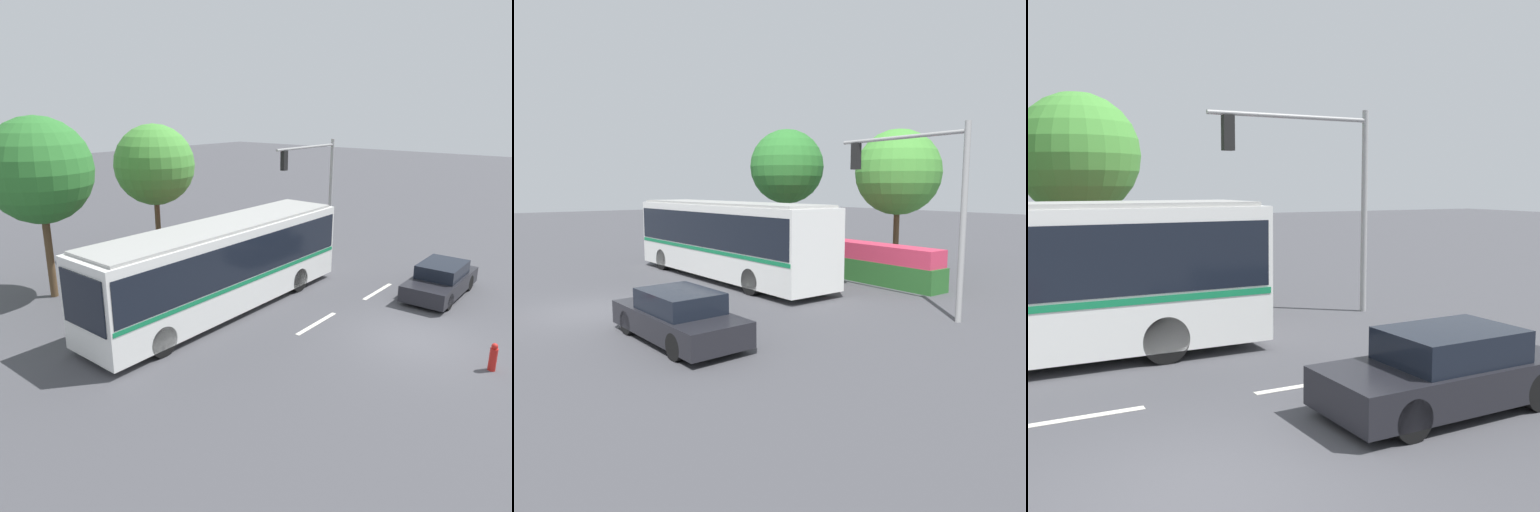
# 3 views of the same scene
# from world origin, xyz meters

# --- Properties ---
(ground_plane) EXTENTS (140.00, 140.00, 0.00)m
(ground_plane) POSITION_xyz_m (0.00, 0.00, 0.00)
(ground_plane) COLOR #444449
(sedan_foreground) EXTENTS (4.41, 1.89, 1.34)m
(sedan_foreground) POSITION_xyz_m (4.58, 0.86, 0.64)
(sedan_foreground) COLOR black
(sedan_foreground) RESTS_ON ground
(traffic_light_pole) EXTENTS (4.88, 0.24, 5.82)m
(traffic_light_pole) POSITION_xyz_m (6.62, 8.28, 3.88)
(traffic_light_pole) COLOR gray
(traffic_light_pole) RESTS_ON ground
(flowering_hedge) EXTENTS (9.24, 1.12, 1.63)m
(flowering_hedge) POSITION_xyz_m (0.78, 11.16, 0.80)
(flowering_hedge) COLOR #286028
(flowering_hedge) RESTS_ON ground
(street_tree_centre) EXTENTS (3.98, 3.98, 6.65)m
(street_tree_centre) POSITION_xyz_m (0.91, 14.18, 4.65)
(street_tree_centre) COLOR brown
(street_tree_centre) RESTS_ON ground
(lane_stripe_near) EXTENTS (2.40, 0.16, 0.01)m
(lane_stripe_near) POSITION_xyz_m (-1.06, 3.16, 0.01)
(lane_stripe_near) COLOR silver
(lane_stripe_near) RESTS_ON ground
(lane_stripe_mid) EXTENTS (2.40, 0.16, 0.01)m
(lane_stripe_mid) POSITION_xyz_m (3.27, 2.95, 0.01)
(lane_stripe_mid) COLOR silver
(lane_stripe_mid) RESTS_ON ground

